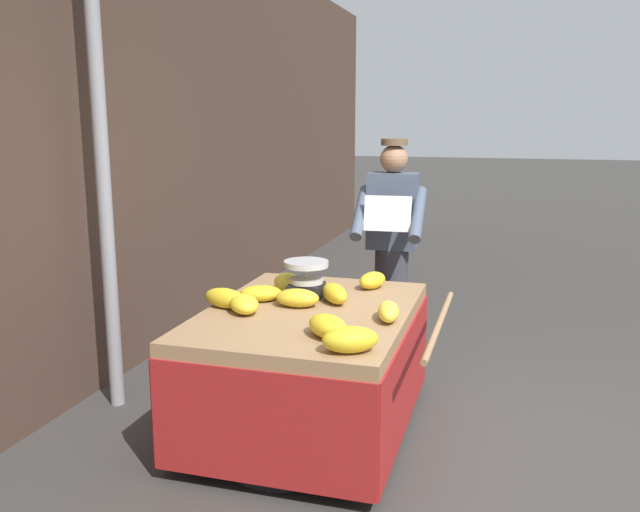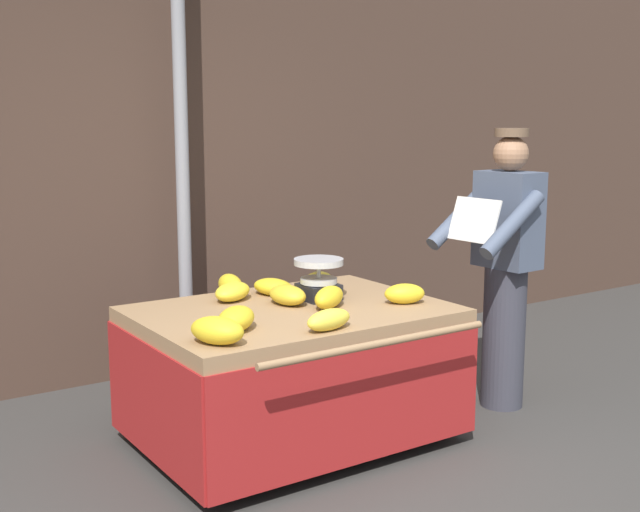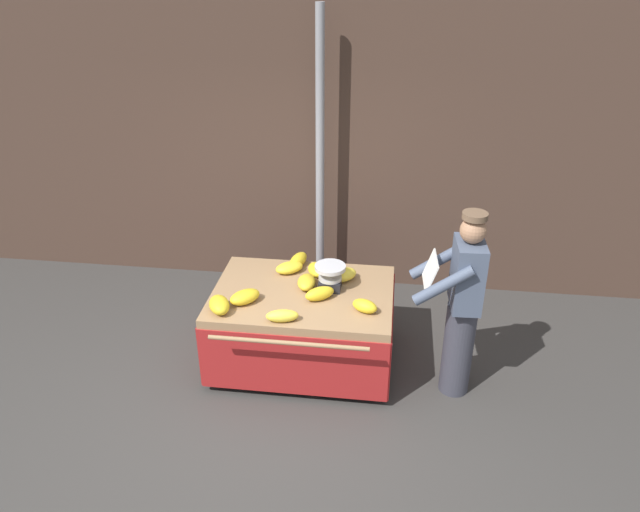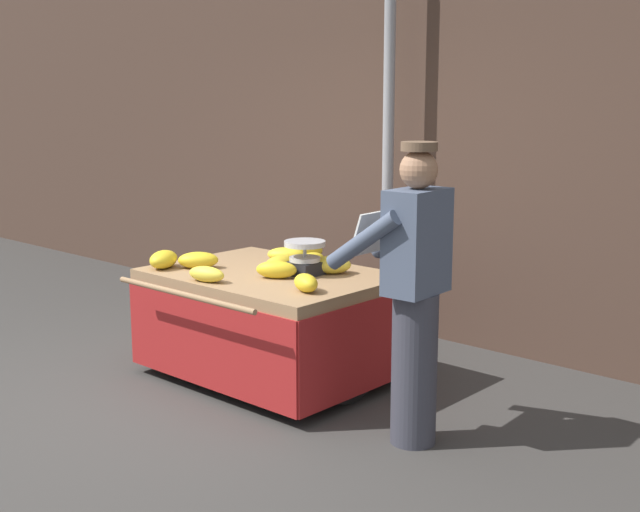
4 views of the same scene
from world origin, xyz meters
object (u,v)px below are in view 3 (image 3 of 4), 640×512
banana_bunch_1 (320,294)px  vendor_person (461,306)px  weighing_scale (330,277)px  banana_bunch_6 (307,282)px  banana_bunch_5 (245,297)px  banana_cart (303,311)px  banana_bunch_2 (343,275)px  street_pole (320,162)px  banana_bunch_3 (317,270)px  banana_bunch_9 (219,305)px  banana_bunch_8 (298,260)px  banana_bunch_0 (282,316)px  banana_bunch_7 (289,268)px  banana_bunch_4 (365,306)px

banana_bunch_1 → vendor_person: 1.22m
weighing_scale → banana_bunch_6: bearing=-176.6°
banana_bunch_1 → banana_bunch_5: banana_bunch_1 is taller
banana_cart → banana_bunch_2: size_ratio=6.05×
street_pole → banana_bunch_3: (0.10, -1.00, -0.73)m
weighing_scale → banana_bunch_5: weighing_scale is taller
banana_cart → banana_bunch_9: bearing=-147.9°
banana_bunch_6 → banana_bunch_8: banana_bunch_8 is taller
banana_cart → banana_bunch_9: 0.82m
banana_cart → banana_bunch_5: (-0.47, -0.25, 0.26)m
weighing_scale → banana_bunch_1: bearing=-108.7°
banana_bunch_1 → banana_bunch_0: bearing=-124.7°
vendor_person → banana_bunch_6: bearing=166.7°
weighing_scale → vendor_person: bearing=-16.3°
banana_bunch_3 → banana_bunch_7: 0.26m
banana_bunch_7 → banana_bunch_6: bearing=-51.6°
street_pole → banana_bunch_3: size_ratio=11.88×
weighing_scale → banana_bunch_2: (0.10, 0.16, -0.06)m
street_pole → banana_bunch_2: size_ratio=11.32×
banana_cart → vendor_person: size_ratio=0.96×
weighing_scale → banana_bunch_3: size_ratio=1.08×
banana_bunch_4 → vendor_person: size_ratio=0.13×
banana_bunch_5 → banana_bunch_2: bearing=31.6°
banana_bunch_9 → banana_bunch_5: bearing=41.6°
weighing_scale → vendor_person: 1.19m
banana_bunch_1 → banana_bunch_8: size_ratio=0.94×
banana_bunch_3 → vendor_person: vendor_person is taller
banana_bunch_4 → banana_bunch_6: 0.65m
banana_bunch_2 → banana_bunch_3: banana_bunch_2 is taller
banana_cart → banana_bunch_1: 0.33m
street_pole → banana_bunch_8: (-0.10, -0.85, -0.72)m
weighing_scale → banana_bunch_6: size_ratio=1.07×
banana_bunch_0 → street_pole: bearing=87.5°
banana_bunch_6 → banana_bunch_7: 0.33m
banana_bunch_0 → vendor_person: (1.47, 0.25, 0.06)m
banana_bunch_9 → banana_bunch_2: bearing=33.6°
banana_bunch_5 → banana_bunch_8: (0.35, 0.73, 0.00)m
vendor_person → banana_bunch_2: bearing=154.8°
street_pole → banana_bunch_5: bearing=-106.1°
banana_bunch_0 → vendor_person: bearing=9.7°
banana_bunch_4 → banana_bunch_9: (-1.23, -0.15, 0.01)m
banana_bunch_2 → vendor_person: 1.15m
banana_bunch_0 → banana_bunch_4: 0.71m
banana_cart → vendor_person: 1.43m
street_pole → banana_cart: (0.01, -1.33, -0.98)m
banana_cart → banana_bunch_4: bearing=-24.1°
banana_bunch_0 → banana_bunch_7: size_ratio=1.00×
banana_bunch_2 → banana_bunch_6: bearing=-151.7°
banana_cart → banana_bunch_8: size_ratio=5.64×
banana_bunch_8 → banana_bunch_9: (-0.53, -0.89, 0.00)m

